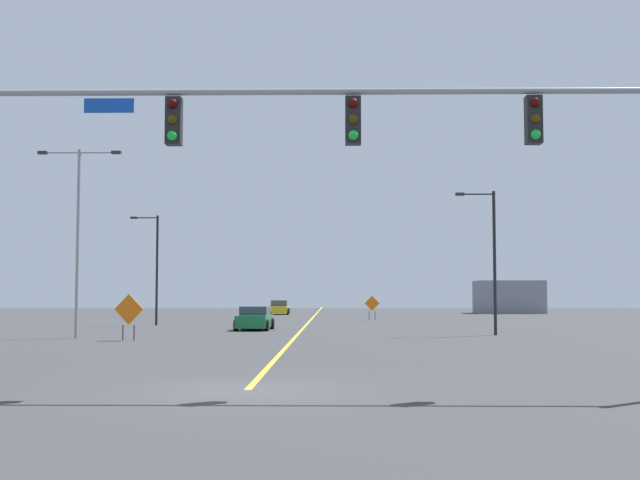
{
  "coord_description": "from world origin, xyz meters",
  "views": [
    {
      "loc": [
        1.84,
        -17.73,
        2.04
      ],
      "look_at": [
        1.22,
        19.85,
        4.53
      ],
      "focal_mm": 46.19,
      "sensor_mm": 36.0,
      "label": 1
    }
  ],
  "objects_px": {
    "construction_sign_right_lane": "(129,311)",
    "street_lamp_far_right": "(491,254)",
    "construction_sign_left_lane": "(372,305)",
    "car_green_mid": "(255,319)",
    "traffic_signal_assembly": "(447,140)",
    "street_lamp_far_left": "(155,264)",
    "street_lamp_near_right": "(78,226)",
    "car_yellow_distant": "(279,308)"
  },
  "relations": [
    {
      "from": "construction_sign_right_lane",
      "to": "street_lamp_far_right",
      "type": "bearing_deg",
      "value": 16.34
    },
    {
      "from": "construction_sign_left_lane",
      "to": "car_green_mid",
      "type": "xyz_separation_m",
      "value": [
        -7.63,
        -18.74,
        -0.59
      ]
    },
    {
      "from": "street_lamp_far_right",
      "to": "construction_sign_right_lane",
      "type": "height_order",
      "value": "street_lamp_far_right"
    },
    {
      "from": "car_green_mid",
      "to": "construction_sign_left_lane",
      "type": "bearing_deg",
      "value": 67.85
    },
    {
      "from": "construction_sign_left_lane",
      "to": "construction_sign_right_lane",
      "type": "xyz_separation_m",
      "value": [
        -12.21,
        -29.57,
        0.07
      ]
    },
    {
      "from": "traffic_signal_assembly",
      "to": "street_lamp_far_left",
      "type": "distance_m",
      "value": 39.69
    },
    {
      "from": "traffic_signal_assembly",
      "to": "street_lamp_far_left",
      "type": "relative_size",
      "value": 2.16
    },
    {
      "from": "street_lamp_far_left",
      "to": "street_lamp_near_right",
      "type": "bearing_deg",
      "value": -90.48
    },
    {
      "from": "construction_sign_right_lane",
      "to": "car_green_mid",
      "type": "bearing_deg",
      "value": 67.07
    },
    {
      "from": "street_lamp_far_right",
      "to": "construction_sign_right_lane",
      "type": "relative_size",
      "value": 3.51
    },
    {
      "from": "car_green_mid",
      "to": "construction_sign_right_lane",
      "type": "bearing_deg",
      "value": -112.93
    },
    {
      "from": "car_yellow_distant",
      "to": "construction_sign_right_lane",
      "type": "bearing_deg",
      "value": -94.25
    },
    {
      "from": "street_lamp_near_right",
      "to": "construction_sign_right_lane",
      "type": "xyz_separation_m",
      "value": [
        2.95,
        -1.94,
        -3.97
      ]
    },
    {
      "from": "traffic_signal_assembly",
      "to": "car_yellow_distant",
      "type": "height_order",
      "value": "traffic_signal_assembly"
    },
    {
      "from": "street_lamp_far_left",
      "to": "construction_sign_left_lane",
      "type": "bearing_deg",
      "value": 37.39
    },
    {
      "from": "street_lamp_far_left",
      "to": "traffic_signal_assembly",
      "type": "bearing_deg",
      "value": -68.7
    },
    {
      "from": "construction_sign_left_lane",
      "to": "construction_sign_right_lane",
      "type": "relative_size",
      "value": 0.94
    },
    {
      "from": "street_lamp_far_left",
      "to": "construction_sign_right_lane",
      "type": "height_order",
      "value": "street_lamp_far_left"
    },
    {
      "from": "traffic_signal_assembly",
      "to": "street_lamp_far_left",
      "type": "height_order",
      "value": "street_lamp_far_left"
    },
    {
      "from": "street_lamp_far_right",
      "to": "car_green_mid",
      "type": "bearing_deg",
      "value": 155.05
    },
    {
      "from": "street_lamp_far_right",
      "to": "construction_sign_left_lane",
      "type": "relative_size",
      "value": 3.74
    },
    {
      "from": "street_lamp_far_left",
      "to": "car_green_mid",
      "type": "height_order",
      "value": "street_lamp_far_left"
    },
    {
      "from": "street_lamp_far_right",
      "to": "car_yellow_distant",
      "type": "height_order",
      "value": "street_lamp_far_right"
    },
    {
      "from": "street_lamp_far_right",
      "to": "car_green_mid",
      "type": "height_order",
      "value": "street_lamp_far_right"
    },
    {
      "from": "traffic_signal_assembly",
      "to": "construction_sign_right_lane",
      "type": "distance_m",
      "value": 22.52
    },
    {
      "from": "street_lamp_far_left",
      "to": "construction_sign_left_lane",
      "type": "height_order",
      "value": "street_lamp_far_left"
    },
    {
      "from": "street_lamp_far_left",
      "to": "car_green_mid",
      "type": "bearing_deg",
      "value": -44.43
    },
    {
      "from": "street_lamp_far_right",
      "to": "construction_sign_right_lane",
      "type": "xyz_separation_m",
      "value": [
        -17.09,
        -5.01,
        -2.76
      ]
    },
    {
      "from": "construction_sign_left_lane",
      "to": "car_yellow_distant",
      "type": "xyz_separation_m",
      "value": [
        -8.66,
        18.23,
        -0.58
      ]
    },
    {
      "from": "street_lamp_far_right",
      "to": "construction_sign_left_lane",
      "type": "bearing_deg",
      "value": 101.25
    },
    {
      "from": "construction_sign_right_lane",
      "to": "street_lamp_far_left",
      "type": "bearing_deg",
      "value": 98.85
    },
    {
      "from": "street_lamp_far_left",
      "to": "construction_sign_left_lane",
      "type": "xyz_separation_m",
      "value": [
        15.03,
        11.48,
        -2.84
      ]
    },
    {
      "from": "car_yellow_distant",
      "to": "street_lamp_near_right",
      "type": "bearing_deg",
      "value": -98.07
    },
    {
      "from": "car_green_mid",
      "to": "street_lamp_far_left",
      "type": "bearing_deg",
      "value": 135.57
    },
    {
      "from": "car_yellow_distant",
      "to": "street_lamp_far_left",
      "type": "bearing_deg",
      "value": -102.09
    },
    {
      "from": "street_lamp_far_left",
      "to": "construction_sign_right_lane",
      "type": "xyz_separation_m",
      "value": [
        2.82,
        -18.09,
        -2.78
      ]
    },
    {
      "from": "street_lamp_far_right",
      "to": "car_yellow_distant",
      "type": "xyz_separation_m",
      "value": [
        -13.54,
        42.79,
        -3.41
      ]
    },
    {
      "from": "street_lamp_near_right",
      "to": "street_lamp_far_right",
      "type": "relative_size",
      "value": 1.23
    },
    {
      "from": "street_lamp_far_right",
      "to": "construction_sign_left_lane",
      "type": "height_order",
      "value": "street_lamp_far_right"
    },
    {
      "from": "car_yellow_distant",
      "to": "car_green_mid",
      "type": "relative_size",
      "value": 1.12
    },
    {
      "from": "street_lamp_far_left",
      "to": "street_lamp_far_right",
      "type": "relative_size",
      "value": 1.01
    },
    {
      "from": "street_lamp_far_left",
      "to": "street_lamp_near_right",
      "type": "relative_size",
      "value": 0.82
    }
  ]
}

